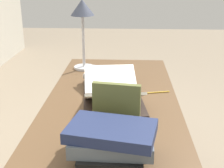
% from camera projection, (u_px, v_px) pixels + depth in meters
% --- Properties ---
extents(reading_desk, '(1.52, 0.68, 0.73)m').
position_uv_depth(reading_desk, '(112.00, 117.00, 1.63)').
color(reading_desk, brown).
rests_on(reading_desk, ground_plane).
extents(open_book, '(0.55, 0.36, 0.11)m').
position_uv_depth(open_book, '(112.00, 91.00, 1.63)').
color(open_book, black).
rests_on(open_book, reading_desk).
extents(book_stack_tall, '(0.24, 0.33, 0.14)m').
position_uv_depth(book_stack_tall, '(112.00, 143.00, 1.07)').
color(book_stack_tall, black).
rests_on(book_stack_tall, reading_desk).
extents(book_standing_upright, '(0.05, 0.19, 0.23)m').
position_uv_depth(book_standing_upright, '(116.00, 111.00, 1.22)').
color(book_standing_upright, brown).
rests_on(book_standing_upright, reading_desk).
extents(reading_lamp, '(0.15, 0.15, 0.46)m').
position_uv_depth(reading_lamp, '(83.00, 16.00, 1.99)').
color(reading_lamp, '#ADADB2').
rests_on(reading_lamp, reading_desk).
extents(coffee_mug, '(0.09, 0.11, 0.09)m').
position_uv_depth(coffee_mug, '(94.00, 75.00, 1.85)').
color(coffee_mug, white).
rests_on(coffee_mug, reading_desk).
extents(pencil, '(0.05, 0.17, 0.01)m').
position_uv_depth(pencil, '(154.00, 92.00, 1.69)').
color(pencil, gold).
rests_on(pencil, reading_desk).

